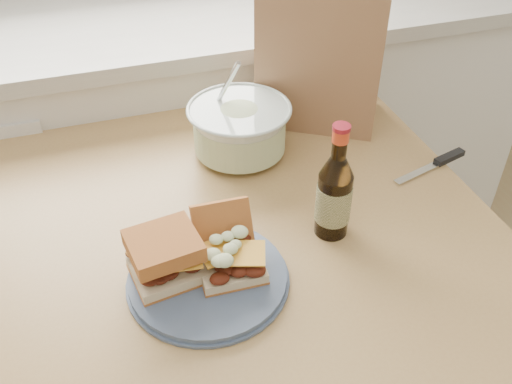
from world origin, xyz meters
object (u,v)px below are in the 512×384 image
object	(u,v)px
dining_table	(240,262)
paper_bag	(322,46)
beer_bottle	(334,194)
plate	(208,278)
coleslaw_bowl	(240,131)

from	to	relation	value
dining_table	paper_bag	bearing A→B (deg)	46.36
beer_bottle	paper_bag	xyz separation A→B (m)	(0.14, 0.40, 0.09)
plate	paper_bag	world-z (taller)	paper_bag
dining_table	plate	bearing A→B (deg)	-125.00
plate	coleslaw_bowl	distance (m)	0.39
coleslaw_bowl	beer_bottle	size ratio (longest dim) A/B	0.97
beer_bottle	paper_bag	size ratio (longest dim) A/B	0.65
plate	paper_bag	xyz separation A→B (m)	(0.39, 0.45, 0.17)
paper_bag	coleslaw_bowl	bearing A→B (deg)	-125.39
dining_table	coleslaw_bowl	xyz separation A→B (m)	(0.07, 0.21, 0.17)
dining_table	coleslaw_bowl	world-z (taller)	coleslaw_bowl
dining_table	paper_bag	xyz separation A→B (m)	(0.29, 0.31, 0.30)
dining_table	plate	size ratio (longest dim) A/B	3.60
dining_table	beer_bottle	xyz separation A→B (m)	(0.15, -0.08, 0.20)
plate	beer_bottle	world-z (taller)	beer_bottle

